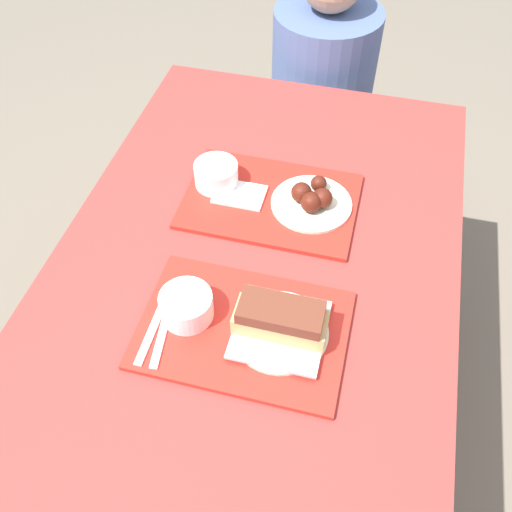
% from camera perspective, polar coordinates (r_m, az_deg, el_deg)
% --- Properties ---
extents(ground_plane, '(12.00, 12.00, 0.00)m').
position_cam_1_polar(ground_plane, '(1.94, -0.09, -14.87)').
color(ground_plane, '#706656').
extents(picnic_table, '(0.91, 1.44, 0.76)m').
position_cam_1_polar(picnic_table, '(1.37, -0.13, -2.98)').
color(picnic_table, maroon).
rests_on(picnic_table, ground_plane).
extents(picnic_bench_far, '(0.87, 0.28, 0.42)m').
position_cam_1_polar(picnic_bench_far, '(2.24, 6.01, 11.01)').
color(picnic_bench_far, maroon).
rests_on(picnic_bench_far, ground_plane).
extents(tray_near, '(0.42, 0.29, 0.01)m').
position_cam_1_polar(tray_near, '(1.17, -1.29, -7.36)').
color(tray_near, red).
rests_on(tray_near, picnic_table).
extents(tray_far, '(0.42, 0.29, 0.01)m').
position_cam_1_polar(tray_far, '(1.41, 1.47, 5.52)').
color(tray_far, red).
rests_on(tray_far, picnic_table).
extents(bowl_coleslaw_near, '(0.11, 0.11, 0.06)m').
position_cam_1_polar(bowl_coleslaw_near, '(1.17, -6.99, -4.87)').
color(bowl_coleslaw_near, white).
rests_on(bowl_coleslaw_near, tray_near).
extents(brisket_sandwich_plate, '(0.20, 0.20, 0.09)m').
position_cam_1_polar(brisket_sandwich_plate, '(1.14, 2.45, -6.72)').
color(brisket_sandwich_plate, beige).
rests_on(brisket_sandwich_plate, tray_near).
extents(plastic_fork_near, '(0.02, 0.17, 0.00)m').
position_cam_1_polar(plastic_fork_near, '(1.18, -10.30, -7.22)').
color(plastic_fork_near, white).
rests_on(plastic_fork_near, tray_near).
extents(plastic_knife_near, '(0.04, 0.17, 0.00)m').
position_cam_1_polar(plastic_knife_near, '(1.18, -9.30, -7.47)').
color(plastic_knife_near, white).
rests_on(plastic_knife_near, tray_near).
extents(condiment_packet, '(0.04, 0.03, 0.01)m').
position_cam_1_polar(condiment_packet, '(1.20, 0.47, -4.77)').
color(condiment_packet, teal).
rests_on(condiment_packet, tray_near).
extents(bowl_coleslaw_far, '(0.11, 0.11, 0.06)m').
position_cam_1_polar(bowl_coleslaw_far, '(1.43, -4.01, 8.24)').
color(bowl_coleslaw_far, white).
rests_on(bowl_coleslaw_far, tray_far).
extents(wings_plate_far, '(0.20, 0.20, 0.06)m').
position_cam_1_polar(wings_plate_far, '(1.39, 5.63, 5.70)').
color(wings_plate_far, beige).
rests_on(wings_plate_far, tray_far).
extents(napkin_far, '(0.12, 0.09, 0.01)m').
position_cam_1_polar(napkin_far, '(1.42, -1.65, 6.19)').
color(napkin_far, white).
rests_on(napkin_far, tray_far).
extents(person_seated_across, '(0.35, 0.35, 0.65)m').
position_cam_1_polar(person_seated_across, '(2.05, 6.64, 18.23)').
color(person_seated_across, '#4C6093').
rests_on(person_seated_across, picnic_bench_far).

